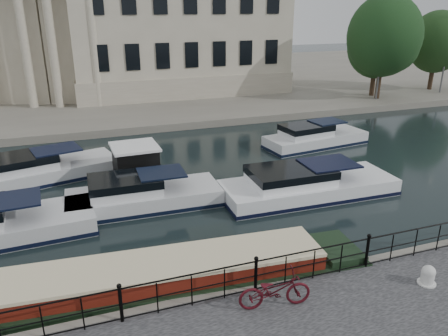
% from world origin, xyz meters
% --- Properties ---
extents(ground_plane, '(160.00, 160.00, 0.00)m').
position_xyz_m(ground_plane, '(0.00, 0.00, 0.00)').
color(ground_plane, black).
rests_on(ground_plane, ground).
extents(far_bank, '(120.00, 42.00, 0.55)m').
position_xyz_m(far_bank, '(0.00, 39.00, 0.28)').
color(far_bank, '#6B665B').
rests_on(far_bank, ground_plane).
extents(railing, '(24.14, 0.14, 1.22)m').
position_xyz_m(railing, '(0.00, -2.25, 1.20)').
color(railing, black).
rests_on(railing, near_quay).
extents(civic_building, '(53.55, 31.84, 16.85)m').
position_xyz_m(civic_building, '(-1.00, 34.71, 7.04)').
color(civic_building, '#ADA38C').
rests_on(civic_building, far_bank).
extents(lamp_posts, '(8.24, 1.55, 8.07)m').
position_xyz_m(lamp_posts, '(26.00, 20.70, 4.80)').
color(lamp_posts, '#59595B').
rests_on(lamp_posts, far_bank).
extents(bicycle, '(2.21, 1.05, 1.11)m').
position_xyz_m(bicycle, '(0.23, -3.09, 1.11)').
color(bicycle, '#410B12').
rests_on(bicycle, near_quay).
extents(mooring_bollard, '(0.57, 0.57, 0.64)m').
position_xyz_m(mooring_bollard, '(5.21, -3.70, 0.85)').
color(mooring_bollard, silver).
rests_on(mooring_bollard, near_quay).
extents(narrowboat, '(16.79, 3.45, 1.61)m').
position_xyz_m(narrowboat, '(-3.98, -0.59, 0.37)').
color(narrowboat, black).
rests_on(narrowboat, ground_plane).
extents(harbour_hut, '(3.20, 2.69, 2.19)m').
position_xyz_m(harbour_hut, '(-1.87, 8.76, 0.95)').
color(harbour_hut, '#6B665B').
rests_on(harbour_hut, ground_plane).
extents(cabin_cruisers, '(26.68, 10.28, 1.99)m').
position_xyz_m(cabin_cruisers, '(-0.69, 7.32, 0.37)').
color(cabin_cruisers, silver).
rests_on(cabin_cruisers, ground_plane).
extents(trees, '(14.07, 7.99, 9.18)m').
position_xyz_m(trees, '(24.83, 21.59, 5.42)').
color(trees, black).
rests_on(trees, far_bank).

